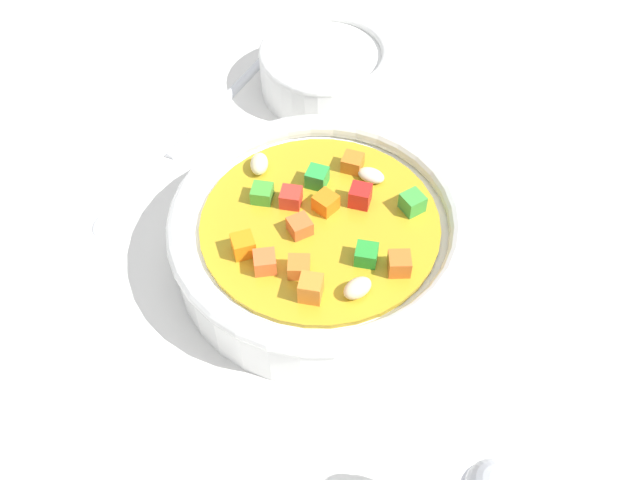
{
  "coord_description": "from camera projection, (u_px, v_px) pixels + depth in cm",
  "views": [
    {
      "loc": [
        -28.66,
        -9.2,
        40.1
      ],
      "look_at": [
        0.0,
        0.0,
        2.31
      ],
      "focal_mm": 39.03,
      "sensor_mm": 36.0,
      "label": 1
    }
  ],
  "objects": [
    {
      "name": "ground_plane",
      "position": [
        320.0,
        268.0,
        0.51
      ],
      "size": [
        140.0,
        140.0,
        2.0
      ],
      "primitive_type": "cube",
      "color": "silver"
    },
    {
      "name": "soup_bowl_main",
      "position": [
        320.0,
        236.0,
        0.48
      ],
      "size": [
        20.65,
        20.65,
        5.87
      ],
      "color": "white",
      "rests_on": "ground_plane"
    },
    {
      "name": "spoon",
      "position": [
        189.0,
        133.0,
        0.58
      ],
      "size": [
        23.64,
        5.84,
        0.89
      ],
      "rotation": [
        0.0,
        0.0,
        2.95
      ],
      "color": "silver",
      "rests_on": "ground_plane"
    },
    {
      "name": "side_bowl_small",
      "position": [
        325.0,
        68.0,
        0.6
      ],
      "size": [
        11.44,
        11.44,
        4.29
      ],
      "color": "white",
      "rests_on": "ground_plane"
    }
  ]
}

